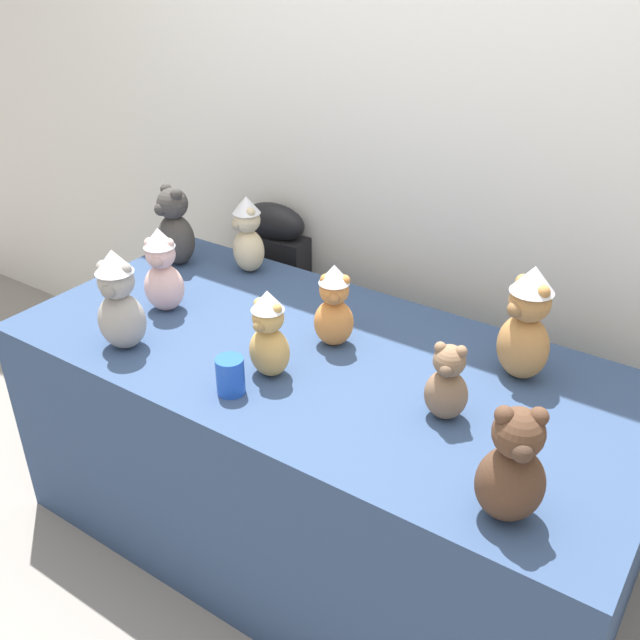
{
  "coord_description": "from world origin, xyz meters",
  "views": [
    {
      "loc": [
        1.03,
        -1.27,
        1.93
      ],
      "look_at": [
        0.0,
        0.25,
        0.89
      ],
      "focal_mm": 39.88,
      "sensor_mm": 36.0,
      "label": 1
    }
  ],
  "objects_px": {
    "teddy_bear_mocha": "(447,384)",
    "party_cup_blue": "(230,376)",
    "teddy_bear_ginger": "(335,307)",
    "teddy_bear_charcoal": "(175,228)",
    "display_table": "(320,453)",
    "teddy_bear_honey": "(269,335)",
    "teddy_bear_blush": "(162,271)",
    "teddy_bear_ash": "(119,301)",
    "teddy_bear_sand": "(248,235)",
    "teddy_bear_cocoa": "(513,468)",
    "instrument_case": "(277,308)",
    "teddy_bear_caramel": "(526,324)"
  },
  "relations": [
    {
      "from": "teddy_bear_ginger",
      "to": "teddy_bear_charcoal",
      "type": "bearing_deg",
      "value": 141.11
    },
    {
      "from": "party_cup_blue",
      "to": "teddy_bear_honey",
      "type": "bearing_deg",
      "value": 75.63
    },
    {
      "from": "instrument_case",
      "to": "teddy_bear_charcoal",
      "type": "height_order",
      "value": "teddy_bear_charcoal"
    },
    {
      "from": "display_table",
      "to": "teddy_bear_honey",
      "type": "relative_size",
      "value": 7.23
    },
    {
      "from": "teddy_bear_charcoal",
      "to": "party_cup_blue",
      "type": "xyz_separation_m",
      "value": [
        0.73,
        -0.54,
        -0.09
      ]
    },
    {
      "from": "teddy_bear_sand",
      "to": "teddy_bear_blush",
      "type": "height_order",
      "value": "teddy_bear_blush"
    },
    {
      "from": "display_table",
      "to": "teddy_bear_charcoal",
      "type": "bearing_deg",
      "value": 163.74
    },
    {
      "from": "teddy_bear_caramel",
      "to": "teddy_bear_blush",
      "type": "distance_m",
      "value": 1.17
    },
    {
      "from": "teddy_bear_caramel",
      "to": "party_cup_blue",
      "type": "bearing_deg",
      "value": -113.38
    },
    {
      "from": "teddy_bear_honey",
      "to": "party_cup_blue",
      "type": "distance_m",
      "value": 0.16
    },
    {
      "from": "teddy_bear_honey",
      "to": "party_cup_blue",
      "type": "height_order",
      "value": "teddy_bear_honey"
    },
    {
      "from": "teddy_bear_mocha",
      "to": "teddy_bear_charcoal",
      "type": "bearing_deg",
      "value": 152.54
    },
    {
      "from": "instrument_case",
      "to": "teddy_bear_mocha",
      "type": "relative_size",
      "value": 4.22
    },
    {
      "from": "instrument_case",
      "to": "teddy_bear_blush",
      "type": "distance_m",
      "value": 0.78
    },
    {
      "from": "display_table",
      "to": "teddy_bear_ginger",
      "type": "relative_size",
      "value": 7.26
    },
    {
      "from": "instrument_case",
      "to": "teddy_bear_ginger",
      "type": "distance_m",
      "value": 0.92
    },
    {
      "from": "teddy_bear_honey",
      "to": "party_cup_blue",
      "type": "relative_size",
      "value": 2.48
    },
    {
      "from": "teddy_bear_sand",
      "to": "party_cup_blue",
      "type": "bearing_deg",
      "value": -30.67
    },
    {
      "from": "instrument_case",
      "to": "teddy_bear_ash",
      "type": "relative_size",
      "value": 2.91
    },
    {
      "from": "party_cup_blue",
      "to": "teddy_bear_ginger",
      "type": "bearing_deg",
      "value": 75.45
    },
    {
      "from": "display_table",
      "to": "teddy_bear_caramel",
      "type": "height_order",
      "value": "teddy_bear_caramel"
    },
    {
      "from": "teddy_bear_honey",
      "to": "teddy_bear_blush",
      "type": "distance_m",
      "value": 0.54
    },
    {
      "from": "teddy_bear_sand",
      "to": "party_cup_blue",
      "type": "height_order",
      "value": "teddy_bear_sand"
    },
    {
      "from": "display_table",
      "to": "teddy_bear_ginger",
      "type": "bearing_deg",
      "value": 87.25
    },
    {
      "from": "teddy_bear_cocoa",
      "to": "teddy_bear_charcoal",
      "type": "bearing_deg",
      "value": 129.7
    },
    {
      "from": "teddy_bear_mocha",
      "to": "party_cup_blue",
      "type": "height_order",
      "value": "teddy_bear_mocha"
    },
    {
      "from": "teddy_bear_charcoal",
      "to": "teddy_bear_ash",
      "type": "xyz_separation_m",
      "value": [
        0.3,
        -0.54,
        0.02
      ]
    },
    {
      "from": "teddy_bear_honey",
      "to": "teddy_bear_blush",
      "type": "height_order",
      "value": "teddy_bear_blush"
    },
    {
      "from": "display_table",
      "to": "teddy_bear_caramel",
      "type": "distance_m",
      "value": 0.81
    },
    {
      "from": "instrument_case",
      "to": "teddy_bear_sand",
      "type": "height_order",
      "value": "teddy_bear_sand"
    },
    {
      "from": "display_table",
      "to": "teddy_bear_caramel",
      "type": "xyz_separation_m",
      "value": [
        0.54,
        0.23,
        0.56
      ]
    },
    {
      "from": "instrument_case",
      "to": "teddy_bear_ginger",
      "type": "bearing_deg",
      "value": -44.13
    },
    {
      "from": "instrument_case",
      "to": "party_cup_blue",
      "type": "relative_size",
      "value": 8.63
    },
    {
      "from": "display_table",
      "to": "teddy_bear_sand",
      "type": "relative_size",
      "value": 6.72
    },
    {
      "from": "teddy_bear_charcoal",
      "to": "teddy_bear_cocoa",
      "type": "bearing_deg",
      "value": -4.92
    },
    {
      "from": "instrument_case",
      "to": "teddy_bear_ash",
      "type": "height_order",
      "value": "teddy_bear_ash"
    },
    {
      "from": "teddy_bear_honey",
      "to": "party_cup_blue",
      "type": "bearing_deg",
      "value": -105.08
    },
    {
      "from": "teddy_bear_blush",
      "to": "teddy_bear_ash",
      "type": "bearing_deg",
      "value": -104.22
    },
    {
      "from": "teddy_bear_ginger",
      "to": "teddy_bear_charcoal",
      "type": "relative_size",
      "value": 0.88
    },
    {
      "from": "teddy_bear_cocoa",
      "to": "teddy_bear_mocha",
      "type": "bearing_deg",
      "value": 106.58
    },
    {
      "from": "teddy_bear_charcoal",
      "to": "teddy_bear_ash",
      "type": "relative_size",
      "value": 0.94
    },
    {
      "from": "teddy_bear_honey",
      "to": "teddy_bear_blush",
      "type": "relative_size",
      "value": 0.92
    },
    {
      "from": "teddy_bear_blush",
      "to": "teddy_bear_ash",
      "type": "height_order",
      "value": "teddy_bear_ash"
    },
    {
      "from": "display_table",
      "to": "teddy_bear_blush",
      "type": "xyz_separation_m",
      "value": [
        -0.59,
        -0.05,
        0.53
      ]
    },
    {
      "from": "teddy_bear_cocoa",
      "to": "party_cup_blue",
      "type": "xyz_separation_m",
      "value": [
        -0.81,
        0.02,
        -0.08
      ]
    },
    {
      "from": "teddy_bear_blush",
      "to": "instrument_case",
      "type": "bearing_deg",
      "value": 63.22
    },
    {
      "from": "teddy_bear_honey",
      "to": "teddy_bear_charcoal",
      "type": "height_order",
      "value": "teddy_bear_charcoal"
    },
    {
      "from": "instrument_case",
      "to": "teddy_bear_mocha",
      "type": "height_order",
      "value": "teddy_bear_mocha"
    },
    {
      "from": "display_table",
      "to": "teddy_bear_charcoal",
      "type": "xyz_separation_m",
      "value": [
        -0.82,
        0.24,
        0.53
      ]
    },
    {
      "from": "teddy_bear_sand",
      "to": "teddy_bear_caramel",
      "type": "bearing_deg",
      "value": 18.03
    }
  ]
}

